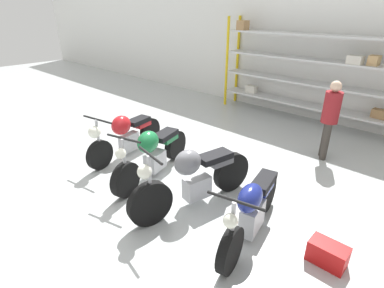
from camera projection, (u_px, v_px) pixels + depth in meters
name	position (u px, v px, depth m)	size (l,w,h in m)	color
ground_plane	(176.00, 188.00, 5.18)	(30.00, 30.00, 0.00)	#B2B7B7
back_wall	(315.00, 51.00, 7.84)	(30.00, 0.08, 3.60)	white
shelving_rack	(310.00, 71.00, 7.73)	(5.02, 0.63, 2.62)	yellow
motorcycle_red	(125.00, 134.00, 6.14)	(0.73, 2.03, 1.01)	black
motorcycle_green	(153.00, 153.00, 5.40)	(0.82, 2.10, 1.03)	black
motorcycle_grey	(194.00, 178.00, 4.53)	(0.72, 2.19, 1.10)	black
motorcycle_blue	(252.00, 209.00, 3.94)	(0.73, 1.92, 0.96)	black
person_browsing	(330.00, 115.00, 5.85)	(0.43, 0.43, 1.60)	#38332D
toolbox	(328.00, 254.00, 3.61)	(0.44, 0.26, 0.28)	red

